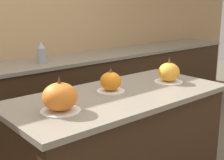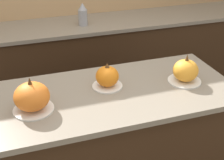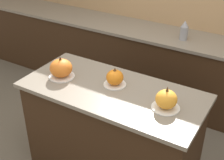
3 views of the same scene
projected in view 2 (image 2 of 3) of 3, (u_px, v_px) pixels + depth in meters
name	position (u px, v px, depth m)	size (l,w,h in m)	color
kitchen_island	(113.00, 148.00, 2.11)	(1.52, 0.71, 0.90)	#382314
back_counter	(72.00, 65.00, 3.25)	(6.00, 0.60, 0.89)	#382314
pumpkin_cake_left	(32.00, 97.00, 1.68)	(0.22, 0.22, 0.20)	white
pumpkin_cake_center	(107.00, 77.00, 1.92)	(0.19, 0.19, 0.16)	white
pumpkin_cake_right	(185.00, 71.00, 1.97)	(0.21, 0.21, 0.19)	white
bottle_tall	(83.00, 15.00, 2.98)	(0.09, 0.09, 0.22)	#99999E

